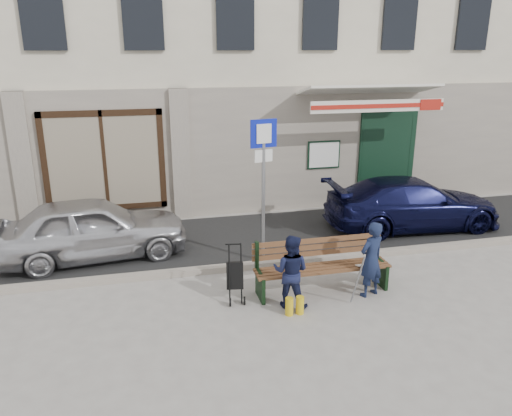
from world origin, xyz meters
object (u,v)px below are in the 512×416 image
object	(u,v)px
car_navy	(412,203)
man	(371,259)
car_silver	(93,228)
parking_sign	(263,168)
woman	(291,271)
stroller	(235,277)
bench	(320,267)

from	to	relation	value
car_navy	man	bearing A→B (deg)	142.61
car_silver	man	world-z (taller)	man
parking_sign	man	size ratio (longest dim) A/B	2.13
car_navy	man	world-z (taller)	man
car_silver	woman	xyz separation A→B (m)	(3.30, -2.86, -0.01)
man	woman	bearing A→B (deg)	-19.38
car_silver	parking_sign	bearing A→B (deg)	-114.07
car_silver	parking_sign	xyz separation A→B (m)	(3.30, -1.01, 1.30)
car_silver	woman	bearing A→B (deg)	-137.96
car_silver	woman	world-z (taller)	car_silver
woman	stroller	world-z (taller)	woman
bench	man	distance (m)	0.89
car_navy	man	xyz separation A→B (m)	(-2.49, -2.95, 0.07)
parking_sign	bench	distance (m)	2.18
car_navy	parking_sign	world-z (taller)	parking_sign
woman	bench	bearing A→B (deg)	-118.21
car_navy	man	size ratio (longest dim) A/B	3.08
woman	parking_sign	bearing A→B (deg)	-58.68
parking_sign	woman	world-z (taller)	parking_sign
parking_sign	man	distance (m)	2.63
parking_sign	stroller	world-z (taller)	parking_sign
car_silver	woman	distance (m)	4.37
car_silver	stroller	size ratio (longest dim) A/B	3.80
car_navy	stroller	world-z (taller)	car_navy
bench	man	world-z (taller)	man
car_navy	bench	world-z (taller)	car_navy
man	car_silver	bearing A→B (deg)	-51.99
man	parking_sign	bearing A→B (deg)	-72.54
man	stroller	bearing A→B (deg)	-30.11
parking_sign	bench	world-z (taller)	parking_sign
man	woman	size ratio (longest dim) A/B	1.07
car_silver	man	xyz separation A→B (m)	(4.75, -2.81, 0.04)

